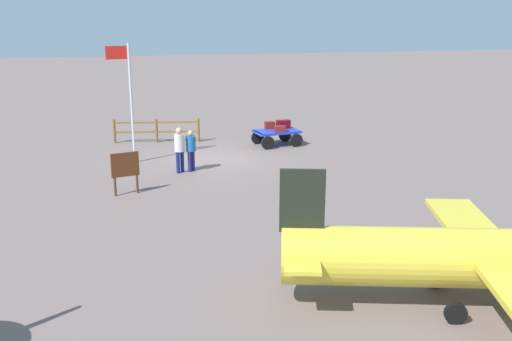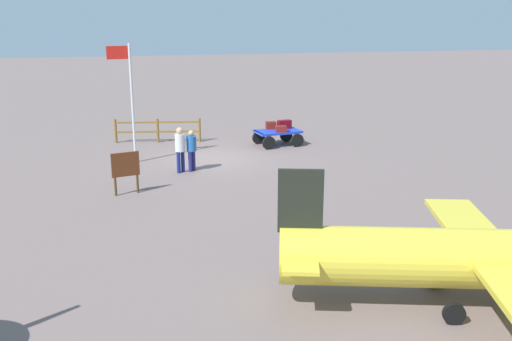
{
  "view_description": "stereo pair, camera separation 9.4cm",
  "coord_description": "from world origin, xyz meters",
  "px_view_note": "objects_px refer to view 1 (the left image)",
  "views": [
    {
      "loc": [
        3.69,
        22.39,
        5.77
      ],
      "look_at": [
        -0.39,
        6.0,
        1.1
      ],
      "focal_mm": 40.03,
      "sensor_mm": 36.0,
      "label": 1
    },
    {
      "loc": [
        3.6,
        22.41,
        5.77
      ],
      "look_at": [
        -0.39,
        6.0,
        1.1
      ],
      "focal_mm": 40.03,
      "sensor_mm": 36.0,
      "label": 2
    }
  ],
  "objects_px": {
    "luggage_cart": "(276,135)",
    "worker_lead": "(191,147)",
    "flagpole": "(128,94)",
    "suitcase_olive": "(270,125)",
    "suitcase_navy": "(283,124)",
    "worker_trailing": "(180,146)",
    "suitcase_grey": "(280,129)",
    "signboard": "(125,168)",
    "airplane_near": "(505,258)"
  },
  "relations": [
    {
      "from": "worker_lead",
      "to": "worker_trailing",
      "type": "bearing_deg",
      "value": 12.75
    },
    {
      "from": "flagpole",
      "to": "suitcase_navy",
      "type": "bearing_deg",
      "value": -164.45
    },
    {
      "from": "airplane_near",
      "to": "flagpole",
      "type": "height_order",
      "value": "flagpole"
    },
    {
      "from": "luggage_cart",
      "to": "flagpole",
      "type": "distance_m",
      "value": 6.99
    },
    {
      "from": "suitcase_olive",
      "to": "luggage_cart",
      "type": "bearing_deg",
      "value": 111.91
    },
    {
      "from": "luggage_cart",
      "to": "suitcase_olive",
      "type": "xyz_separation_m",
      "value": [
        0.18,
        -0.45,
        0.35
      ]
    },
    {
      "from": "suitcase_navy",
      "to": "suitcase_grey",
      "type": "height_order",
      "value": "suitcase_navy"
    },
    {
      "from": "worker_lead",
      "to": "flagpole",
      "type": "distance_m",
      "value": 3.36
    },
    {
      "from": "suitcase_olive",
      "to": "flagpole",
      "type": "bearing_deg",
      "value": 17.82
    },
    {
      "from": "luggage_cart",
      "to": "airplane_near",
      "type": "bearing_deg",
      "value": 91.48
    },
    {
      "from": "suitcase_navy",
      "to": "airplane_near",
      "type": "height_order",
      "value": "airplane_near"
    },
    {
      "from": "suitcase_navy",
      "to": "flagpole",
      "type": "relative_size",
      "value": 0.14
    },
    {
      "from": "suitcase_grey",
      "to": "worker_trailing",
      "type": "height_order",
      "value": "worker_trailing"
    },
    {
      "from": "suitcase_navy",
      "to": "worker_lead",
      "type": "bearing_deg",
      "value": 38.52
    },
    {
      "from": "suitcase_grey",
      "to": "airplane_near",
      "type": "bearing_deg",
      "value": 91.28
    },
    {
      "from": "suitcase_olive",
      "to": "flagpole",
      "type": "xyz_separation_m",
      "value": [
        6.25,
        2.01,
        1.9
      ]
    },
    {
      "from": "suitcase_navy",
      "to": "signboard",
      "type": "height_order",
      "value": "signboard"
    },
    {
      "from": "suitcase_navy",
      "to": "worker_trailing",
      "type": "height_order",
      "value": "worker_trailing"
    },
    {
      "from": "suitcase_navy",
      "to": "worker_trailing",
      "type": "bearing_deg",
      "value": 36.82
    },
    {
      "from": "suitcase_olive",
      "to": "suitcase_navy",
      "type": "distance_m",
      "value": 0.62
    },
    {
      "from": "luggage_cart",
      "to": "worker_lead",
      "type": "distance_m",
      "value": 5.52
    },
    {
      "from": "suitcase_olive",
      "to": "worker_trailing",
      "type": "bearing_deg",
      "value": 41.05
    },
    {
      "from": "airplane_near",
      "to": "signboard",
      "type": "bearing_deg",
      "value": -52.78
    },
    {
      "from": "suitcase_olive",
      "to": "suitcase_grey",
      "type": "bearing_deg",
      "value": 106.35
    },
    {
      "from": "suitcase_olive",
      "to": "worker_lead",
      "type": "xyz_separation_m",
      "value": [
        4.13,
        3.88,
        0.07
      ]
    },
    {
      "from": "airplane_near",
      "to": "flagpole",
      "type": "relative_size",
      "value": 1.96
    },
    {
      "from": "airplane_near",
      "to": "suitcase_olive",
      "type": "bearing_deg",
      "value": -87.9
    },
    {
      "from": "suitcase_olive",
      "to": "airplane_near",
      "type": "height_order",
      "value": "airplane_near"
    },
    {
      "from": "suitcase_navy",
      "to": "airplane_near",
      "type": "relative_size",
      "value": 0.07
    },
    {
      "from": "luggage_cart",
      "to": "suitcase_navy",
      "type": "bearing_deg",
      "value": -140.73
    },
    {
      "from": "luggage_cart",
      "to": "suitcase_navy",
      "type": "distance_m",
      "value": 0.68
    },
    {
      "from": "luggage_cart",
      "to": "signboard",
      "type": "xyz_separation_m",
      "value": [
        6.78,
        5.77,
        0.42
      ]
    },
    {
      "from": "flagpole",
      "to": "signboard",
      "type": "distance_m",
      "value": 4.61
    },
    {
      "from": "suitcase_olive",
      "to": "suitcase_grey",
      "type": "height_order",
      "value": "suitcase_olive"
    },
    {
      "from": "airplane_near",
      "to": "signboard",
      "type": "xyz_separation_m",
      "value": [
        7.17,
        -9.44,
        -0.15
      ]
    },
    {
      "from": "worker_lead",
      "to": "flagpole",
      "type": "xyz_separation_m",
      "value": [
        2.12,
        -1.87,
        1.83
      ]
    },
    {
      "from": "suitcase_grey",
      "to": "flagpole",
      "type": "distance_m",
      "value": 6.87
    },
    {
      "from": "suitcase_grey",
      "to": "worker_lead",
      "type": "height_order",
      "value": "worker_lead"
    },
    {
      "from": "airplane_near",
      "to": "signboard",
      "type": "distance_m",
      "value": 11.85
    },
    {
      "from": "suitcase_olive",
      "to": "flagpole",
      "type": "relative_size",
      "value": 0.1
    },
    {
      "from": "luggage_cart",
      "to": "worker_lead",
      "type": "xyz_separation_m",
      "value": [
        4.31,
        3.42,
        0.43
      ]
    },
    {
      "from": "worker_lead",
      "to": "airplane_near",
      "type": "distance_m",
      "value": 12.69
    },
    {
      "from": "suitcase_navy",
      "to": "airplane_near",
      "type": "bearing_deg",
      "value": 89.85
    },
    {
      "from": "luggage_cart",
      "to": "worker_lead",
      "type": "height_order",
      "value": "worker_lead"
    },
    {
      "from": "signboard",
      "to": "worker_lead",
      "type": "bearing_deg",
      "value": -136.47
    },
    {
      "from": "luggage_cart",
      "to": "flagpole",
      "type": "xyz_separation_m",
      "value": [
        6.43,
        1.56,
        2.25
      ]
    },
    {
      "from": "suitcase_grey",
      "to": "airplane_near",
      "type": "relative_size",
      "value": 0.05
    },
    {
      "from": "suitcase_grey",
      "to": "signboard",
      "type": "relative_size",
      "value": 0.34
    },
    {
      "from": "suitcase_navy",
      "to": "airplane_near",
      "type": "distance_m",
      "value": 15.56
    },
    {
      "from": "suitcase_grey",
      "to": "worker_lead",
      "type": "relative_size",
      "value": 0.31
    }
  ]
}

